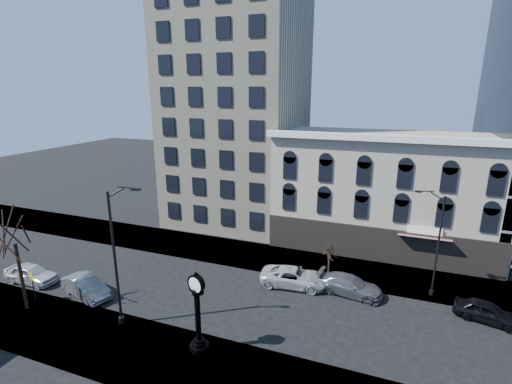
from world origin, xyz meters
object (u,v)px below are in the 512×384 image
at_px(car_near_a, 31,274).
at_px(street_clock, 198,315).
at_px(warning_sign, 32,281).
at_px(street_lamp_near, 122,220).
at_px(car_near_b, 86,287).

bearing_deg(car_near_a, street_clock, -100.20).
bearing_deg(car_near_a, warning_sign, -127.61).
xyz_separation_m(street_clock, car_near_a, (-18.16, 2.68, -1.81)).
distance_m(street_lamp_near, car_near_b, 9.58).
bearing_deg(car_near_b, street_clock, -86.86).
xyz_separation_m(street_lamp_near, warning_sign, (-9.14, -0.32, -6.15)).
height_order(street_lamp_near, warning_sign, street_lamp_near).
relative_size(warning_sign, car_near_a, 0.52).
bearing_deg(warning_sign, street_lamp_near, 23.74).
xyz_separation_m(street_lamp_near, car_near_b, (-6.05, 1.87, -7.19)).
bearing_deg(warning_sign, street_clock, 20.05).
xyz_separation_m(car_near_a, car_near_b, (6.20, -0.05, -0.01)).
bearing_deg(car_near_b, car_near_a, 105.04).
distance_m(street_clock, warning_sign, 15.07).
distance_m(street_lamp_near, car_near_a, 14.32).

